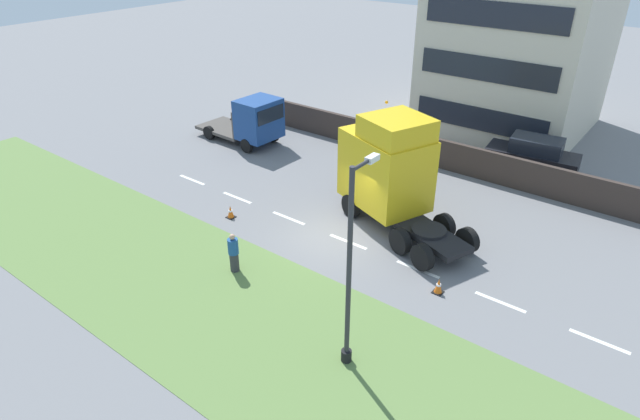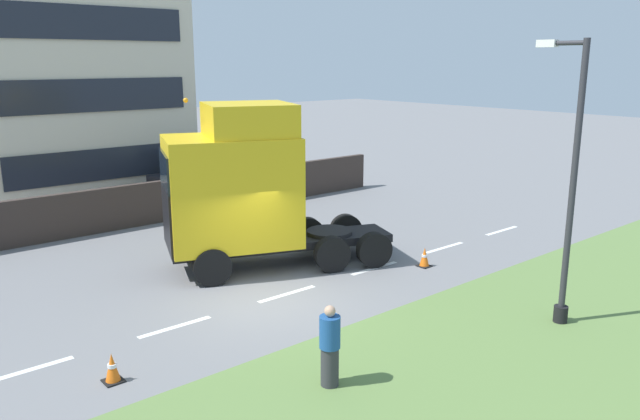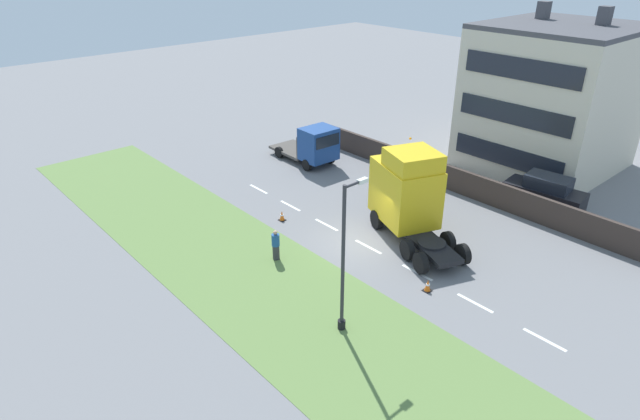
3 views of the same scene
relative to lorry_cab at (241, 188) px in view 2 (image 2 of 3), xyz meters
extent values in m
plane|color=slate|center=(-2.51, 0.99, -2.38)|extent=(120.00, 120.00, 0.00)
cube|color=#607F42|center=(-8.51, 0.99, -2.38)|extent=(7.00, 44.00, 0.01)
cube|color=white|center=(-2.51, -9.31, -2.38)|extent=(0.16, 1.80, 0.00)
cube|color=white|center=(-2.51, -6.11, -2.38)|extent=(0.16, 1.80, 0.00)
cube|color=white|center=(-2.51, -2.91, -2.38)|extent=(0.16, 1.80, 0.00)
cube|color=white|center=(-2.51, 0.29, -2.38)|extent=(0.16, 1.80, 0.00)
cube|color=white|center=(-2.51, 3.49, -2.38)|extent=(0.16, 1.80, 0.00)
cube|color=white|center=(-2.51, 6.69, -2.38)|extent=(0.16, 1.80, 0.00)
cube|color=#382D28|center=(6.49, 0.99, -1.60)|extent=(0.25, 24.00, 1.56)
cube|color=beige|center=(14.82, 0.17, 2.19)|extent=(9.68, 8.80, 9.15)
cube|color=#1E232D|center=(9.94, 0.17, -0.55)|extent=(0.08, 7.48, 1.28)
cube|color=#1E232D|center=(9.94, 0.17, 2.19)|extent=(0.08, 7.48, 1.28)
cube|color=#1E232D|center=(9.94, 0.17, 4.94)|extent=(0.08, 7.48, 1.28)
cube|color=black|center=(-0.44, -1.13, -1.72)|extent=(3.66, 6.59, 0.24)
cube|color=gold|center=(0.10, 0.24, -0.06)|extent=(3.64, 4.26, 3.08)
cube|color=black|center=(0.76, 1.95, -0.74)|extent=(2.01, 0.83, 1.72)
cube|color=black|center=(0.76, 1.95, 0.62)|extent=(2.13, 0.87, 0.98)
cube|color=gold|center=(-0.10, -0.26, 1.93)|extent=(3.07, 3.04, 0.90)
sphere|color=orange|center=(1.13, 1.00, 2.45)|extent=(0.14, 0.14, 0.14)
cylinder|color=black|center=(-0.97, -2.50, -1.54)|extent=(1.79, 1.79, 0.12)
cylinder|color=black|center=(-0.68, 1.42, -1.86)|extent=(0.68, 1.09, 1.04)
cylinder|color=black|center=(1.47, 0.59, -1.86)|extent=(0.68, 1.09, 1.04)
cylinder|color=black|center=(-1.93, -1.77, -1.86)|extent=(0.68, 1.09, 1.04)
cylinder|color=black|center=(0.22, -2.61, -1.86)|extent=(0.68, 1.09, 1.04)
cylinder|color=black|center=(-2.40, -2.99, -1.86)|extent=(0.68, 1.09, 1.04)
cylinder|color=black|center=(-0.25, -3.83, -1.86)|extent=(0.68, 1.09, 1.04)
cube|color=black|center=(8.23, -3.46, -1.56)|extent=(2.29, 4.59, 1.10)
cube|color=black|center=(8.24, -3.56, -0.64)|extent=(1.79, 2.59, 0.74)
cylinder|color=black|center=(7.22, -2.13, -2.06)|extent=(0.27, 0.66, 0.64)
cylinder|color=black|center=(8.89, -1.93, -2.06)|extent=(0.27, 0.66, 0.64)
cylinder|color=black|center=(7.56, -4.98, -2.06)|extent=(0.27, 0.66, 0.64)
cylinder|color=black|center=(9.23, -4.78, -2.06)|extent=(0.27, 0.66, 0.64)
cylinder|color=black|center=(-8.02, -3.47, -2.18)|extent=(0.32, 0.32, 0.40)
cylinder|color=#2D2D33|center=(-8.02, -3.47, 0.80)|extent=(0.15, 0.15, 6.38)
cylinder|color=#2D2D33|center=(-7.57, -3.47, 3.89)|extent=(0.90, 0.10, 0.10)
cube|color=silver|center=(-7.12, -3.47, 3.89)|extent=(0.44, 0.20, 0.16)
cylinder|color=#333338|center=(-6.76, 2.51, -2.00)|extent=(0.34, 0.34, 0.77)
cylinder|color=#1E4C8C|center=(-6.76, 2.51, -1.30)|extent=(0.39, 0.39, 0.61)
sphere|color=tan|center=(-6.76, 2.51, -0.89)|extent=(0.21, 0.21, 0.21)
cube|color=black|center=(-4.01, 5.55, -2.37)|extent=(0.36, 0.36, 0.03)
cone|color=orange|center=(-4.01, 5.55, -2.08)|extent=(0.28, 0.28, 0.55)
cylinder|color=white|center=(-4.01, 5.55, -2.05)|extent=(0.17, 0.17, 0.07)
cube|color=black|center=(-3.33, -4.15, -2.37)|extent=(0.36, 0.36, 0.03)
cone|color=orange|center=(-3.33, -4.15, -2.08)|extent=(0.28, 0.28, 0.55)
cylinder|color=white|center=(-3.33, -4.15, -2.05)|extent=(0.17, 0.17, 0.07)
camera|label=1|loc=(-17.90, -10.05, 9.34)|focal=30.00mm
camera|label=2|loc=(-14.72, 9.45, 3.54)|focal=35.00mm
camera|label=3|loc=(-20.12, -15.75, 11.68)|focal=30.00mm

